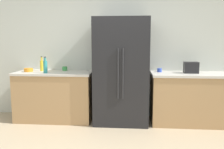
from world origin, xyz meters
TOP-DOWN VIEW (x-y plane):
  - kitchen_back_panel at (0.00, 1.98)m, footprint 4.86×0.10m
  - counter_left at (-1.11, 1.59)m, footprint 1.42×0.68m
  - counter_right at (1.38, 1.59)m, footprint 1.44×0.68m
  - refrigerator at (0.13, 1.56)m, footprint 0.95×0.72m
  - toaster at (1.36, 1.62)m, footprint 0.24×0.16m
  - bottle_a at (-1.21, 1.40)m, footprint 0.07×0.07m
  - bottle_b at (-1.38, 1.69)m, footprint 0.07×0.07m
  - cup_a at (0.82, 1.73)m, footprint 0.09×0.09m
  - cup_b at (-0.97, 1.79)m, footprint 0.09×0.09m
  - bowl_a at (-1.60, 1.57)m, footprint 0.16×0.16m

SIDE VIEW (x-z plane):
  - counter_right at x=1.38m, z-range 0.00..0.91m
  - counter_left at x=-1.11m, z-range 0.00..0.91m
  - refrigerator at x=0.13m, z-range 0.00..1.87m
  - bowl_a at x=-1.60m, z-range 0.91..0.97m
  - cup_a at x=0.82m, z-range 0.91..0.98m
  - cup_b at x=-0.97m, z-range 0.91..0.98m
  - toaster at x=1.36m, z-range 0.91..1.11m
  - bottle_b at x=-1.38m, z-range 0.88..1.16m
  - bottle_a at x=-1.21m, z-range 0.88..1.17m
  - kitchen_back_panel at x=0.00m, z-range 0.00..2.65m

